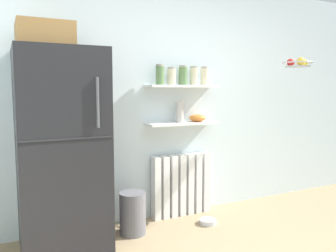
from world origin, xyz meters
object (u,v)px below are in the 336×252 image
at_px(trash_bin, 133,213).
at_px(shelf_bowl, 197,118).
at_px(storage_jar_1, 172,76).
at_px(refrigerator, 61,146).
at_px(pet_food_bowl, 208,222).
at_px(storage_jar_3, 194,76).
at_px(storage_jar_2, 183,75).
at_px(hanging_fruit_basket, 298,63).
at_px(storage_jar_0, 160,75).
at_px(radiator, 181,185).
at_px(storage_jar_4, 204,76).
at_px(vase, 180,112).

bearing_deg(trash_bin, shelf_bowl, 13.94).
bearing_deg(storage_jar_1, refrigerator, -169.40).
bearing_deg(shelf_bowl, pet_food_bowl, -100.43).
bearing_deg(storage_jar_3, storage_jar_2, 180.00).
height_order(storage_jar_3, shelf_bowl, storage_jar_3).
height_order(refrigerator, hanging_fruit_basket, refrigerator).
height_order(shelf_bowl, trash_bin, shelf_bowl).
distance_m(storage_jar_1, trash_bin, 1.45).
xyz_separation_m(storage_jar_0, trash_bin, (-0.39, -0.21, -1.35)).
relative_size(radiator, shelf_bowl, 3.75).
bearing_deg(storage_jar_0, pet_food_bowl, -39.89).
relative_size(storage_jar_2, storage_jar_3, 1.02).
distance_m(shelf_bowl, trash_bin, 1.24).
xyz_separation_m(storage_jar_2, storage_jar_3, (0.14, -0.00, -0.00)).
bearing_deg(hanging_fruit_basket, shelf_bowl, 156.27).
bearing_deg(storage_jar_0, refrigerator, -168.06).
relative_size(storage_jar_1, storage_jar_4, 0.92).
relative_size(storage_jar_3, shelf_bowl, 1.12).
bearing_deg(storage_jar_4, vase, 180.00).
height_order(trash_bin, hanging_fruit_basket, hanging_fruit_basket).
bearing_deg(pet_food_bowl, storage_jar_0, 140.11).
bearing_deg(storage_jar_2, storage_jar_1, 180.00).
distance_m(vase, pet_food_bowl, 1.20).
bearing_deg(pet_food_bowl, storage_jar_3, 88.28).
distance_m(shelf_bowl, pet_food_bowl, 1.12).
bearing_deg(storage_jar_4, hanging_fruit_basket, -25.60).
relative_size(storage_jar_1, trash_bin, 0.45).
xyz_separation_m(storage_jar_2, vase, (-0.04, 0.00, -0.39)).
xyz_separation_m(storage_jar_3, vase, (-0.17, 0.00, -0.39)).
height_order(storage_jar_2, storage_jar_3, storage_jar_2).
height_order(storage_jar_4, hanging_fruit_basket, hanging_fruit_basket).
bearing_deg(shelf_bowl, storage_jar_3, -180.00).
bearing_deg(pet_food_bowl, radiator, 109.16).
bearing_deg(storage_jar_4, pet_food_bowl, -113.69).
distance_m(storage_jar_2, storage_jar_4, 0.27).
bearing_deg(shelf_bowl, hanging_fruit_basket, -23.73).
relative_size(shelf_bowl, pet_food_bowl, 1.02).
bearing_deg(trash_bin, refrigerator, -179.21).
bearing_deg(trash_bin, hanging_fruit_basket, -7.25).
bearing_deg(storage_jar_2, radiator, 90.00).
height_order(shelf_bowl, pet_food_bowl, shelf_bowl).
xyz_separation_m(storage_jar_2, shelf_bowl, (0.19, 0.00, -0.46)).
distance_m(refrigerator, storage_jar_2, 1.48).
xyz_separation_m(storage_jar_3, pet_food_bowl, (-0.01, -0.33, -1.53)).
relative_size(radiator, storage_jar_3, 3.36).
xyz_separation_m(refrigerator, storage_jar_1, (1.18, 0.22, 0.63)).
relative_size(refrigerator, storage_jar_2, 9.30).
bearing_deg(vase, refrigerator, -170.22).
relative_size(refrigerator, hanging_fruit_basket, 5.80).
bearing_deg(vase, storage_jar_4, 0.00).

